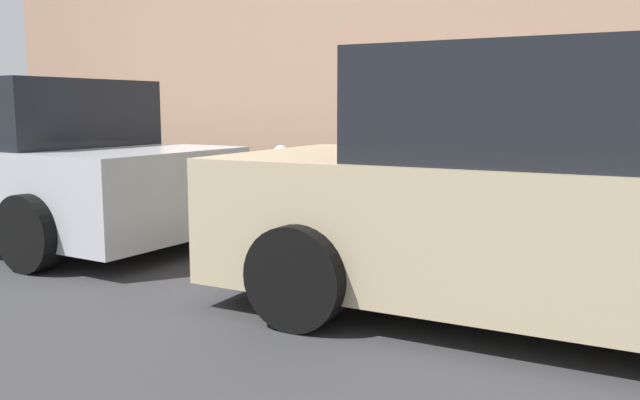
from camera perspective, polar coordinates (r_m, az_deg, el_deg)
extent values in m
plane|color=#333335|center=(8.22, -11.89, -1.50)|extent=(40.00, 40.00, 0.00)
cube|color=#9E9B93|center=(10.17, -2.37, 0.87)|extent=(18.00, 5.00, 0.14)
cube|color=black|center=(6.95, 19.77, 0.73)|extent=(0.48, 0.21, 0.74)
cube|color=black|center=(6.95, 19.77, 0.73)|extent=(0.49, 0.05, 0.76)
cylinder|color=gray|center=(6.88, 21.68, 4.86)|extent=(0.02, 0.02, 0.28)
cylinder|color=gray|center=(6.94, 18.27, 5.04)|extent=(0.02, 0.02, 0.28)
cylinder|color=black|center=(6.90, 20.03, 6.13)|extent=(0.42, 0.04, 0.02)
cylinder|color=black|center=(6.97, 21.36, -2.22)|extent=(0.04, 0.02, 0.04)
cylinder|color=black|center=(7.03, 17.93, -1.97)|extent=(0.04, 0.02, 0.04)
cube|color=#0F606B|center=(7.04, 15.77, 0.63)|extent=(0.39, 0.20, 0.65)
cube|color=black|center=(7.04, 15.77, 0.63)|extent=(0.39, 0.05, 0.66)
cylinder|color=gray|center=(6.96, 17.19, 4.18)|extent=(0.02, 0.02, 0.24)
cylinder|color=gray|center=(7.05, 14.65, 4.32)|extent=(0.02, 0.02, 0.24)
cylinder|color=black|center=(7.00, 15.95, 5.23)|extent=(0.32, 0.04, 0.02)
cylinder|color=black|center=(7.04, 16.98, -1.92)|extent=(0.04, 0.02, 0.04)
cylinder|color=black|center=(7.14, 14.40, -1.69)|extent=(0.04, 0.02, 0.04)
cube|color=maroon|center=(7.21, 12.40, 0.38)|extent=(0.38, 0.23, 0.52)
cube|color=black|center=(7.21, 12.40, 0.38)|extent=(0.39, 0.04, 0.53)
cylinder|color=gray|center=(7.13, 13.71, 3.21)|extent=(0.02, 0.02, 0.21)
cylinder|color=gray|center=(7.23, 11.29, 3.35)|extent=(0.02, 0.02, 0.21)
cylinder|color=black|center=(7.17, 12.52, 4.12)|extent=(0.32, 0.02, 0.02)
cylinder|color=black|center=(7.20, 13.59, -1.58)|extent=(0.04, 0.02, 0.04)
cylinder|color=black|center=(7.30, 11.12, -1.37)|extent=(0.04, 0.02, 0.04)
cube|color=#59601E|center=(7.23, 8.65, 1.26)|extent=(0.42, 0.25, 0.71)
cube|color=black|center=(7.23, 8.65, 1.26)|extent=(0.41, 0.07, 0.72)
cylinder|color=gray|center=(7.14, 10.05, 5.00)|extent=(0.02, 0.02, 0.25)
cylinder|color=gray|center=(7.24, 7.43, 5.10)|extent=(0.02, 0.02, 0.25)
cylinder|color=black|center=(7.19, 8.75, 6.03)|extent=(0.34, 0.05, 0.02)
cylinder|color=black|center=(7.23, 9.93, -1.44)|extent=(0.05, 0.02, 0.04)
cylinder|color=black|center=(7.33, 7.28, -1.25)|extent=(0.05, 0.02, 0.04)
cube|color=#9EA0A8|center=(7.53, 5.46, 0.91)|extent=(0.46, 0.26, 0.54)
cube|color=black|center=(7.53, 5.46, 0.91)|extent=(0.46, 0.07, 0.55)
cylinder|color=gray|center=(7.42, 6.89, 3.85)|extent=(0.02, 0.02, 0.26)
cylinder|color=gray|center=(7.56, 4.14, 3.97)|extent=(0.02, 0.02, 0.26)
cylinder|color=black|center=(7.48, 5.52, 4.89)|extent=(0.39, 0.05, 0.02)
cylinder|color=black|center=(7.49, 6.85, -1.04)|extent=(0.05, 0.02, 0.04)
cylinder|color=black|center=(7.64, 4.06, -0.83)|extent=(0.05, 0.02, 0.04)
cube|color=red|center=(7.74, 2.06, 1.75)|extent=(0.44, 0.24, 0.70)
cube|color=black|center=(7.74, 2.06, 1.75)|extent=(0.44, 0.05, 0.71)
cylinder|color=gray|center=(7.62, 3.33, 4.44)|extent=(0.02, 0.02, 0.04)
cylinder|color=gray|center=(7.80, 0.86, 4.53)|extent=(0.02, 0.02, 0.04)
cylinder|color=black|center=(7.71, 2.08, 4.64)|extent=(0.38, 0.03, 0.02)
cylinder|color=black|center=(7.70, 3.32, -0.76)|extent=(0.04, 0.02, 0.04)
cylinder|color=black|center=(7.88, 0.81, -0.54)|extent=(0.04, 0.02, 0.04)
cylinder|color=#99999E|center=(8.17, -3.33, 1.62)|extent=(0.20, 0.20, 0.57)
sphere|color=#99999E|center=(8.14, -3.35, 3.97)|extent=(0.21, 0.21, 0.21)
cylinder|color=#99999E|center=(8.25, -4.20, 1.87)|extent=(0.09, 0.10, 0.09)
cylinder|color=#99999E|center=(8.08, -2.45, 1.76)|extent=(0.09, 0.10, 0.09)
cylinder|color=brown|center=(8.41, -7.50, 2.13)|extent=(0.16, 0.16, 0.68)
cube|color=tan|center=(4.42, 19.84, -2.17)|extent=(4.42, 2.06, 0.83)
cube|color=black|center=(4.36, 20.32, 7.60)|extent=(2.33, 1.82, 0.68)
cylinder|color=black|center=(4.02, -1.91, -6.59)|extent=(0.65, 0.25, 0.64)
cylinder|color=black|center=(5.70, 7.63, -2.30)|extent=(0.65, 0.25, 0.64)
cube|color=#B2B5BA|center=(7.48, -24.14, 1.40)|extent=(4.50, 1.83, 0.77)
cube|color=black|center=(7.44, -24.45, 6.78)|extent=(2.34, 1.67, 0.63)
cylinder|color=black|center=(9.16, -24.40, 0.94)|extent=(0.64, 0.22, 0.64)
cylinder|color=black|center=(5.87, -23.46, -2.59)|extent=(0.64, 0.22, 0.64)
cylinder|color=black|center=(7.06, -11.44, -0.40)|extent=(0.64, 0.22, 0.64)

